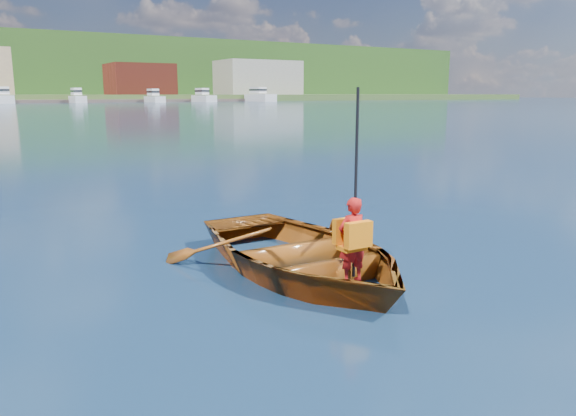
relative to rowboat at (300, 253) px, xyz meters
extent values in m
plane|color=#112143|center=(0.58, 0.22, -0.26)|extent=(600.00, 600.00, 0.00)
imported|color=brown|center=(0.00, 0.00, 0.00)|extent=(2.82, 3.95, 0.82)
imported|color=#AD1514|center=(0.15, -0.90, 0.35)|extent=(0.37, 0.24, 1.01)
cube|color=orange|center=(0.15, -1.02, 0.44)|extent=(0.34, 0.10, 0.30)
cube|color=orange|center=(0.15, -0.78, 0.44)|extent=(0.34, 0.08, 0.30)
cube|color=orange|center=(0.15, -0.90, 0.26)|extent=(0.30, 0.22, 0.05)
cylinder|color=black|center=(0.30, -0.75, 0.97)|extent=(0.04, 0.04, 2.25)
cube|color=brown|center=(45.58, 165.22, 6.24)|extent=(18.00, 16.00, 9.00)
cube|color=gray|center=(85.58, 165.22, 7.24)|extent=(26.00, 16.00, 11.00)
cube|color=silver|center=(6.88, 143.22, 0.58)|extent=(3.55, 12.66, 2.11)
cube|color=silver|center=(6.88, 144.49, 2.75)|extent=(2.48, 5.70, 1.80)
cube|color=black|center=(6.88, 144.49, 2.85)|extent=(2.55, 5.95, 0.50)
cube|color=silver|center=(23.34, 143.22, 0.51)|extent=(2.71, 9.68, 1.92)
cube|color=silver|center=(23.34, 144.19, 2.56)|extent=(1.90, 4.36, 1.80)
cube|color=black|center=(23.34, 144.19, 2.66)|extent=(1.95, 4.55, 0.50)
cube|color=silver|center=(42.93, 143.22, 0.45)|extent=(2.81, 10.05, 1.77)
cube|color=silver|center=(42.93, 144.23, 2.41)|extent=(1.97, 4.52, 1.80)
cube|color=black|center=(42.93, 144.23, 2.51)|extent=(2.03, 4.72, 0.50)
cube|color=silver|center=(56.98, 143.22, 0.55)|extent=(3.15, 11.25, 2.02)
cube|color=silver|center=(56.98, 144.35, 2.67)|extent=(2.21, 5.06, 1.80)
cube|color=black|center=(56.98, 144.35, 2.77)|extent=(2.27, 5.29, 0.50)
cube|color=silver|center=(74.72, 143.22, 0.69)|extent=(3.78, 13.51, 2.38)
cube|color=silver|center=(74.72, 144.58, 3.02)|extent=(2.65, 6.08, 1.80)
cube|color=black|center=(74.72, 144.58, 3.12)|extent=(2.72, 6.35, 0.50)
cylinder|color=#382314|center=(84.87, 253.36, 15.98)|extent=(0.80, 0.80, 3.23)
sphere|color=#275219|center=(84.87, 253.36, 20.29)|extent=(6.02, 6.02, 6.02)
cylinder|color=#382314|center=(130.47, 203.84, 6.36)|extent=(0.80, 0.80, 3.79)
sphere|color=#275219|center=(130.47, 203.84, 11.42)|extent=(7.08, 7.08, 7.08)
cylinder|color=#382314|center=(126.94, 216.49, 8.83)|extent=(0.80, 0.80, 3.66)
sphere|color=#275219|center=(126.94, 216.49, 13.71)|extent=(6.84, 6.84, 6.84)
cylinder|color=#382314|center=(80.27, 266.21, 18.43)|extent=(0.80, 0.80, 2.99)
sphere|color=#275219|center=(80.27, 266.21, 22.42)|extent=(5.58, 5.58, 5.58)
cylinder|color=#382314|center=(32.99, 240.74, 13.82)|extent=(0.80, 0.80, 3.95)
sphere|color=#275219|center=(32.99, 240.74, 19.09)|extent=(7.38, 7.38, 7.38)
cylinder|color=#382314|center=(25.82, 241.37, 13.81)|extent=(0.80, 0.80, 3.68)
sphere|color=#275219|center=(25.82, 241.37, 18.73)|extent=(6.88, 6.88, 6.88)
camera|label=1|loc=(-3.69, -5.95, 2.02)|focal=35.00mm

